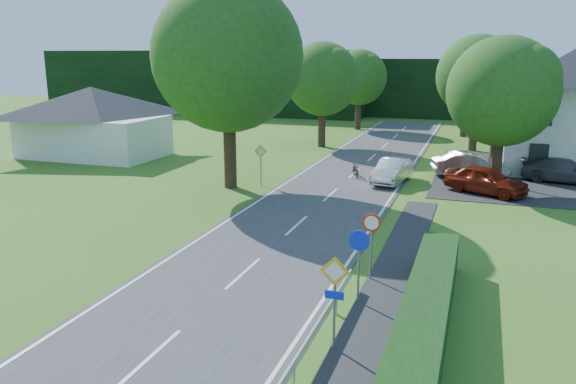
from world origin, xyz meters
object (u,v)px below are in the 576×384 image
at_px(parked_car_grey, 565,171).
at_px(parasol, 525,160).
at_px(streetlight, 492,108).
at_px(parked_car_red, 486,180).
at_px(moving_car, 392,171).
at_px(motorcycle, 356,169).
at_px(parked_car_silver_a, 470,164).

relative_size(parked_car_grey, parasol, 2.01).
xyz_separation_m(streetlight, parasol, (2.23, 2.46, -3.33)).
bearing_deg(streetlight, parked_car_red, -90.79).
xyz_separation_m(streetlight, moving_car, (-5.36, -1.84, -3.71)).
distance_m(moving_car, motorcycle, 2.57).
bearing_deg(parked_car_grey, parked_car_silver_a, 100.90).
relative_size(motorcycle, parasol, 0.75).
bearing_deg(moving_car, parasol, 36.85).
height_order(streetlight, parked_car_grey, streetlight).
bearing_deg(motorcycle, moving_car, -42.31).
relative_size(streetlight, motorcycle, 4.37).
bearing_deg(moving_car, parked_car_grey, 26.72).
distance_m(motorcycle, parked_car_silver_a, 7.19).
bearing_deg(motorcycle, parked_car_grey, -10.31).
bearing_deg(parked_car_silver_a, parked_car_grey, -105.01).
bearing_deg(moving_car, parked_car_red, -4.34).
relative_size(moving_car, motorcycle, 2.36).
relative_size(moving_car, parked_car_grey, 0.88).
bearing_deg(parked_car_silver_a, parked_car_red, 175.80).
xyz_separation_m(parked_car_silver_a, parasol, (3.23, 0.99, 0.33)).
bearing_deg(parasol, moving_car, -150.46).
xyz_separation_m(motorcycle, parasol, (9.99, 3.42, 0.61)).
relative_size(parked_car_silver_a, parasol, 1.90).
bearing_deg(moving_car, parked_car_silver_a, 44.52).
distance_m(moving_car, parked_car_grey, 10.40).
bearing_deg(parked_car_silver_a, streetlight, -162.24).
relative_size(streetlight, parked_car_red, 1.78).
height_order(moving_car, parked_car_grey, moving_car).
relative_size(parked_car_red, parasol, 1.85).
distance_m(motorcycle, parasol, 10.58).
relative_size(moving_car, parked_car_red, 0.96).
distance_m(parked_car_red, parked_car_silver_a, 4.51).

